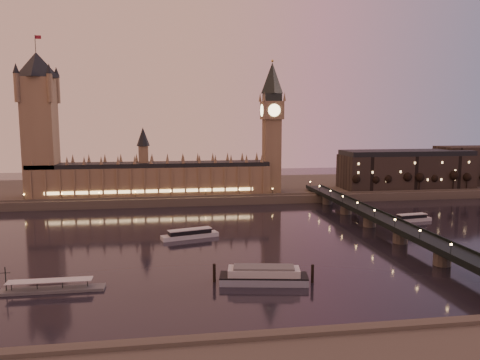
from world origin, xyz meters
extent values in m
plane|color=black|center=(0.00, 0.00, 0.00)|extent=(700.00, 700.00, 0.00)
cube|color=#423D35|center=(30.00, 165.00, 3.00)|extent=(560.00, 130.00, 6.00)
cube|color=brown|center=(-40.00, 121.00, 17.00)|extent=(180.00, 26.00, 22.00)
cube|color=black|center=(-40.00, 121.00, 29.60)|extent=(180.00, 22.00, 3.20)
cube|color=#FFCC7F|center=(-40.00, 107.50, 11.00)|extent=(153.00, 0.25, 2.20)
cube|color=brown|center=(-120.00, 121.00, 50.00)|extent=(22.00, 22.00, 88.00)
cone|color=black|center=(-120.00, 121.00, 103.00)|extent=(31.68, 31.68, 18.00)
cylinder|color=black|center=(-120.00, 121.00, 118.00)|extent=(0.44, 0.44, 12.00)
cube|color=maroon|center=(-117.80, 121.00, 122.50)|extent=(4.00, 0.15, 2.50)
cube|color=brown|center=(54.00, 121.00, 35.00)|extent=(13.00, 13.00, 58.00)
cube|color=brown|center=(54.00, 121.00, 71.00)|extent=(16.00, 16.00, 14.00)
cylinder|color=#FFEAA5|center=(54.00, 112.82, 71.00)|extent=(9.60, 0.35, 9.60)
cylinder|color=#FFEAA5|center=(45.82, 121.00, 71.00)|extent=(0.35, 9.60, 9.60)
cube|color=black|center=(54.00, 121.00, 81.00)|extent=(13.00, 13.00, 6.00)
cone|color=black|center=(54.00, 121.00, 96.00)|extent=(17.68, 17.68, 24.00)
sphere|color=gold|center=(54.00, 121.00, 109.00)|extent=(2.00, 2.00, 2.00)
cube|color=black|center=(92.00, 0.00, 8.00)|extent=(13.00, 260.00, 2.00)
cube|color=black|center=(85.70, 0.00, 9.50)|extent=(0.60, 260.00, 1.00)
cube|color=black|center=(98.30, 0.00, 9.50)|extent=(0.60, 260.00, 1.00)
cube|color=black|center=(172.00, 127.00, 20.00)|extent=(110.00, 36.00, 28.00)
cube|color=black|center=(172.00, 127.00, 36.00)|extent=(108.00, 34.00, 4.00)
cube|color=black|center=(242.00, 139.00, 23.00)|extent=(60.00, 30.00, 34.00)
cylinder|color=black|center=(121.94, 109.00, 11.15)|extent=(0.70, 0.70, 10.30)
sphere|color=black|center=(121.94, 109.00, 16.53)|extent=(6.87, 6.87, 6.87)
cylinder|color=black|center=(135.45, 109.00, 11.15)|extent=(0.70, 0.70, 10.30)
sphere|color=black|center=(135.45, 109.00, 16.53)|extent=(6.87, 6.87, 6.87)
cylinder|color=black|center=(148.97, 109.00, 11.15)|extent=(0.70, 0.70, 10.30)
sphere|color=black|center=(148.97, 109.00, 16.53)|extent=(6.87, 6.87, 6.87)
cylinder|color=black|center=(162.48, 109.00, 11.15)|extent=(0.70, 0.70, 10.30)
sphere|color=black|center=(162.48, 109.00, 16.53)|extent=(6.87, 6.87, 6.87)
cylinder|color=black|center=(176.00, 109.00, 11.15)|extent=(0.70, 0.70, 10.30)
sphere|color=black|center=(176.00, 109.00, 16.53)|extent=(6.87, 6.87, 6.87)
cylinder|color=black|center=(189.52, 109.00, 11.15)|extent=(0.70, 0.70, 10.30)
sphere|color=black|center=(189.52, 109.00, 16.53)|extent=(6.87, 6.87, 6.87)
cylinder|color=black|center=(203.03, 109.00, 11.15)|extent=(0.70, 0.70, 10.30)
sphere|color=black|center=(203.03, 109.00, 16.53)|extent=(6.87, 6.87, 6.87)
cylinder|color=black|center=(216.55, 109.00, 11.15)|extent=(0.70, 0.70, 10.30)
sphere|color=black|center=(216.55, 109.00, 16.53)|extent=(6.87, 6.87, 6.87)
cube|color=silver|center=(-16.45, 7.85, 1.15)|extent=(31.99, 14.96, 2.30)
cube|color=black|center=(-16.45, 7.85, 3.45)|extent=(23.82, 11.59, 2.30)
cube|color=silver|center=(-16.45, 7.85, 4.80)|extent=(24.50, 12.02, 0.42)
cube|color=silver|center=(124.79, 28.74, 1.07)|extent=(25.86, 9.69, 2.14)
cube|color=black|center=(124.79, 28.74, 3.20)|extent=(19.20, 7.67, 2.14)
cube|color=silver|center=(124.79, 28.74, 4.46)|extent=(19.74, 7.99, 0.39)
cube|color=#828EA5|center=(9.09, -67.45, 1.41)|extent=(35.80, 15.71, 2.81)
cube|color=black|center=(9.09, -67.45, 3.08)|extent=(35.80, 15.71, 0.54)
cube|color=silver|center=(9.09, -67.45, 4.76)|extent=(29.22, 13.49, 2.81)
cube|color=#595B5E|center=(9.09, -67.45, 6.55)|extent=(24.77, 11.66, 0.76)
cylinder|color=black|center=(-10.07, -63.01, 3.68)|extent=(1.19, 1.19, 7.36)
cylinder|color=black|center=(28.26, -69.89, 3.68)|extent=(1.19, 1.19, 7.36)
cube|color=#595B5E|center=(-71.44, -63.66, 0.55)|extent=(38.27, 6.38, 1.09)
cube|color=silver|center=(-72.35, -63.66, 4.15)|extent=(30.98, 5.47, 0.27)
cylinder|color=black|center=(-87.84, -63.66, 5.65)|extent=(0.36, 0.36, 9.11)
cylinder|color=black|center=(-87.84, -63.66, 7.93)|extent=(3.64, 0.22, 0.22)
camera|label=1|loc=(-27.20, -241.90, 64.67)|focal=35.00mm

